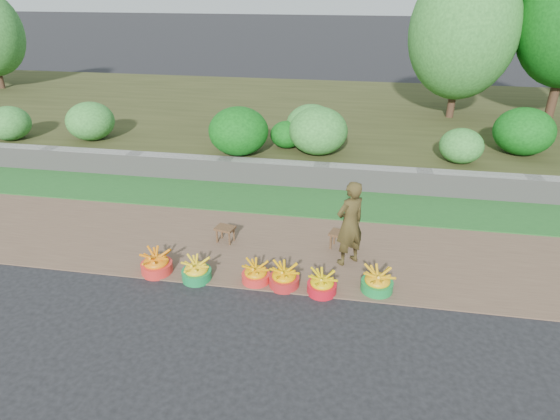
% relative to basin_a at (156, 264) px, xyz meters
% --- Properties ---
extents(ground_plane, '(120.00, 120.00, 0.00)m').
position_rel_basin_a_xyz_m(ground_plane, '(2.30, -0.22, -0.17)').
color(ground_plane, black).
rests_on(ground_plane, ground).
extents(dirt_shoulder, '(80.00, 2.50, 0.02)m').
position_rel_basin_a_xyz_m(dirt_shoulder, '(2.30, 1.03, -0.16)').
color(dirt_shoulder, brown).
rests_on(dirt_shoulder, ground).
extents(grass_verge, '(80.00, 1.50, 0.04)m').
position_rel_basin_a_xyz_m(grass_verge, '(2.30, 3.03, -0.15)').
color(grass_verge, '#225D23').
rests_on(grass_verge, ground).
extents(retaining_wall, '(80.00, 0.35, 0.55)m').
position_rel_basin_a_xyz_m(retaining_wall, '(2.30, 3.88, 0.11)').
color(retaining_wall, gray).
rests_on(retaining_wall, ground).
extents(earth_bank, '(80.00, 10.00, 0.50)m').
position_rel_basin_a_xyz_m(earth_bank, '(2.30, 8.78, 0.08)').
color(earth_bank, '#36391A').
rests_on(earth_bank, ground).
extents(vegetation, '(35.43, 7.98, 4.50)m').
position_rel_basin_a_xyz_m(vegetation, '(4.10, 7.54, 2.55)').
color(vegetation, '#392619').
rests_on(vegetation, earth_bank).
extents(basin_a, '(0.50, 0.50, 0.37)m').
position_rel_basin_a_xyz_m(basin_a, '(0.00, 0.00, 0.00)').
color(basin_a, red).
rests_on(basin_a, ground).
extents(basin_b, '(0.47, 0.47, 0.35)m').
position_rel_basin_a_xyz_m(basin_b, '(0.70, -0.08, -0.01)').
color(basin_b, '#13783A').
rests_on(basin_b, ground).
extents(basin_c, '(0.44, 0.44, 0.33)m').
position_rel_basin_a_xyz_m(basin_c, '(1.63, 0.01, -0.02)').
color(basin_c, red).
rests_on(basin_c, ground).
extents(basin_d, '(0.47, 0.47, 0.35)m').
position_rel_basin_a_xyz_m(basin_d, '(2.08, -0.02, -0.01)').
color(basin_d, '#A71F20').
rests_on(basin_d, ground).
extents(basin_e, '(0.45, 0.45, 0.33)m').
position_rel_basin_a_xyz_m(basin_e, '(2.67, -0.09, -0.02)').
color(basin_e, red).
rests_on(basin_e, ground).
extents(basin_f, '(0.48, 0.48, 0.36)m').
position_rel_basin_a_xyz_m(basin_f, '(3.49, 0.09, -0.01)').
color(basin_f, '#137F33').
rests_on(basin_f, ground).
extents(stool_left, '(0.37, 0.32, 0.29)m').
position_rel_basin_a_xyz_m(stool_left, '(0.83, 1.12, 0.08)').
color(stool_left, '#4E341E').
rests_on(stool_left, dirt_shoulder).
extents(stool_right, '(0.41, 0.35, 0.30)m').
position_rel_basin_a_xyz_m(stool_right, '(2.86, 1.23, 0.09)').
color(stool_right, '#4E341E').
rests_on(stool_right, dirt_shoulder).
extents(vendor_woman, '(0.63, 0.61, 1.45)m').
position_rel_basin_a_xyz_m(vendor_woman, '(3.01, 0.80, 0.58)').
color(vendor_woman, black).
rests_on(vendor_woman, dirt_shoulder).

